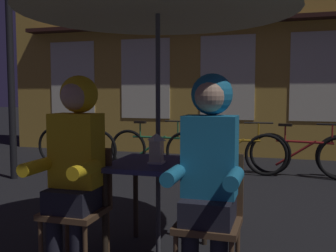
{
  "coord_description": "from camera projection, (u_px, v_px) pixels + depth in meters",
  "views": [
    {
      "loc": [
        0.92,
        -2.85,
        1.26
      ],
      "look_at": [
        0.0,
        0.27,
        1.0
      ],
      "focal_mm": 41.66,
      "sensor_mm": 36.0,
      "label": 1
    }
  ],
  "objects": [
    {
      "name": "bicycle_fourth",
      "position": [
        304.0,
        155.0,
        5.92
      ],
      "size": [
        1.66,
        0.35,
        0.84
      ],
      "color": "black",
      "rests_on": "ground_plane"
    },
    {
      "name": "person_left_hooded",
      "position": [
        75.0,
        154.0,
        2.75
      ],
      "size": [
        0.45,
        0.56,
        1.4
      ],
      "color": "black",
      "rests_on": "ground_plane"
    },
    {
      "name": "bicycle_second",
      "position": [
        156.0,
        149.0,
        6.55
      ],
      "size": [
        1.68,
        0.13,
        0.84
      ],
      "color": "black",
      "rests_on": "ground_plane"
    },
    {
      "name": "lantern",
      "position": [
        156.0,
        148.0,
        2.96
      ],
      "size": [
        0.11,
        0.11,
        0.23
      ],
      "color": "white",
      "rests_on": "cafe_table"
    },
    {
      "name": "shopfront_building",
      "position": [
        230.0,
        6.0,
        8.04
      ],
      "size": [
        10.0,
        0.93,
        6.2
      ],
      "color": "gold",
      "rests_on": "ground_plane"
    },
    {
      "name": "cafe_table",
      "position": [
        158.0,
        175.0,
        3.03
      ],
      "size": [
        0.72,
        0.72,
        0.74
      ],
      "color": "navy",
      "rests_on": "ground_plane"
    },
    {
      "name": "bicycle_nearest",
      "position": [
        76.0,
        147.0,
        6.85
      ],
      "size": [
        1.67,
        0.28,
        0.84
      ],
      "color": "black",
      "rests_on": "ground_plane"
    },
    {
      "name": "person_right_hooded",
      "position": [
        209.0,
        160.0,
        2.47
      ],
      "size": [
        0.45,
        0.56,
        1.4
      ],
      "color": "black",
      "rests_on": "ground_plane"
    },
    {
      "name": "bicycle_third",
      "position": [
        233.0,
        153.0,
        6.14
      ],
      "size": [
        1.68,
        0.18,
        0.84
      ],
      "color": "black",
      "rests_on": "ground_plane"
    },
    {
      "name": "chair_right",
      "position": [
        210.0,
        213.0,
        2.56
      ],
      "size": [
        0.4,
        0.4,
        0.87
      ],
      "color": "#513823",
      "rests_on": "ground_plane"
    },
    {
      "name": "chair_left",
      "position": [
        80.0,
        201.0,
        2.83
      ],
      "size": [
        0.4,
        0.4,
        0.87
      ],
      "color": "#513823",
      "rests_on": "ground_plane"
    }
  ]
}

